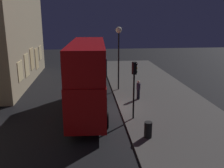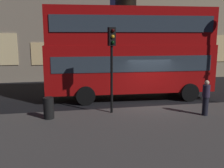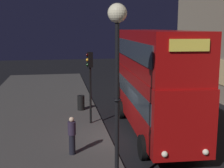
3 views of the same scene
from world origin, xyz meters
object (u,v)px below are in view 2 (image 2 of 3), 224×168
Objects in this scene: double_decker_bus at (130,49)px; traffic_light_near_kerb at (112,52)px; pedestrian at (206,97)px; litter_bin at (49,108)px.

traffic_light_near_kerb is at bearing -115.41° from double_decker_bus.
pedestrian is 1.72× the size of litter_bin.
litter_bin is (-4.69, -3.50, -2.44)m from double_decker_bus.
traffic_light_near_kerb is at bearing 6.21° from litter_bin.
double_decker_bus reaches higher than pedestrian.
litter_bin is (-2.98, -0.32, -2.45)m from traffic_light_near_kerb.
litter_bin is (-7.25, 0.91, -0.38)m from pedestrian.
double_decker_bus is 10.35× the size of litter_bin.
double_decker_bus is 5.50m from pedestrian.
double_decker_bus is 3.60m from traffic_light_near_kerb.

